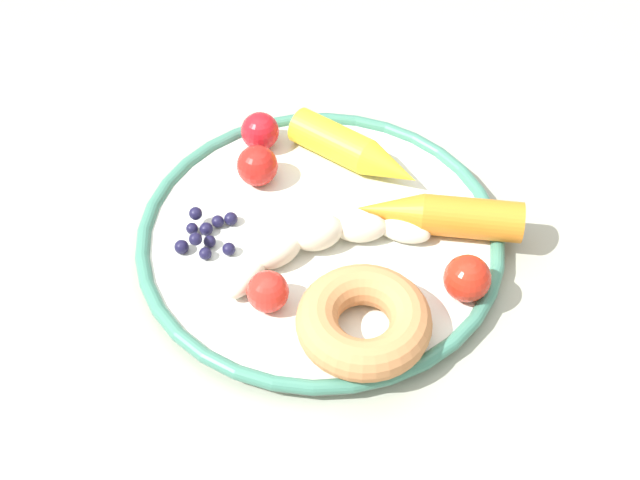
{
  "coord_description": "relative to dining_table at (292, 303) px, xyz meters",
  "views": [
    {
      "loc": [
        0.51,
        0.04,
        1.32
      ],
      "look_at": [
        0.0,
        0.03,
        0.74
      ],
      "focal_mm": 52.03,
      "sensor_mm": 36.0,
      "label": 1
    }
  ],
  "objects": [
    {
      "name": "banana",
      "position": [
        0.02,
        0.03,
        0.11
      ],
      "size": [
        0.09,
        0.17,
        0.03
      ],
      "color": "beige",
      "rests_on": "plate"
    },
    {
      "name": "carrot_orange",
      "position": [
        -0.01,
        0.12,
        0.11
      ],
      "size": [
        0.05,
        0.14,
        0.03
      ],
      "color": "orange",
      "rests_on": "plate"
    },
    {
      "name": "tomato_mid",
      "position": [
        0.07,
        -0.01,
        0.11
      ],
      "size": [
        0.03,
        0.03,
        0.03
      ],
      "primitive_type": "sphere",
      "color": "red",
      "rests_on": "plate"
    },
    {
      "name": "donut",
      "position": [
        0.1,
        0.06,
        0.11
      ],
      "size": [
        0.12,
        0.12,
        0.03
      ],
      "primitive_type": "torus",
      "rotation": [
        0.0,
        0.0,
        1.75
      ],
      "color": "#C5814C",
      "rests_on": "plate"
    },
    {
      "name": "tomato_extra",
      "position": [
        -0.11,
        -0.03,
        0.11
      ],
      "size": [
        0.03,
        0.03,
        0.03
      ],
      "primitive_type": "sphere",
      "color": "red",
      "rests_on": "plate"
    },
    {
      "name": "blueberry_pile",
      "position": [
        0.01,
        -0.07,
        0.1
      ],
      "size": [
        0.05,
        0.05,
        0.02
      ],
      "color": "#191638",
      "rests_on": "plate"
    },
    {
      "name": "plate",
      "position": [
        0.0,
        0.03,
        0.09
      ],
      "size": [
        0.31,
        0.31,
        0.02
      ],
      "color": "silver",
      "rests_on": "dining_table"
    },
    {
      "name": "carrot_yellow",
      "position": [
        -0.09,
        0.05,
        0.11
      ],
      "size": [
        0.1,
        0.12,
        0.03
      ],
      "color": "yellow",
      "rests_on": "plate"
    },
    {
      "name": "tomato_far",
      "position": [
        0.06,
        0.14,
        0.11
      ],
      "size": [
        0.04,
        0.04,
        0.04
      ],
      "primitive_type": "sphere",
      "color": "red",
      "rests_on": "plate"
    },
    {
      "name": "tomato_near",
      "position": [
        -0.06,
        -0.03,
        0.11
      ],
      "size": [
        0.04,
        0.04,
        0.04
      ],
      "primitive_type": "sphere",
      "color": "red",
      "rests_on": "plate"
    },
    {
      "name": "dining_table",
      "position": [
        0.0,
        0.0,
        0.0
      ],
      "size": [
        1.22,
        0.88,
        0.73
      ],
      "color": "#999B8B",
      "rests_on": "ground_plane"
    }
  ]
}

